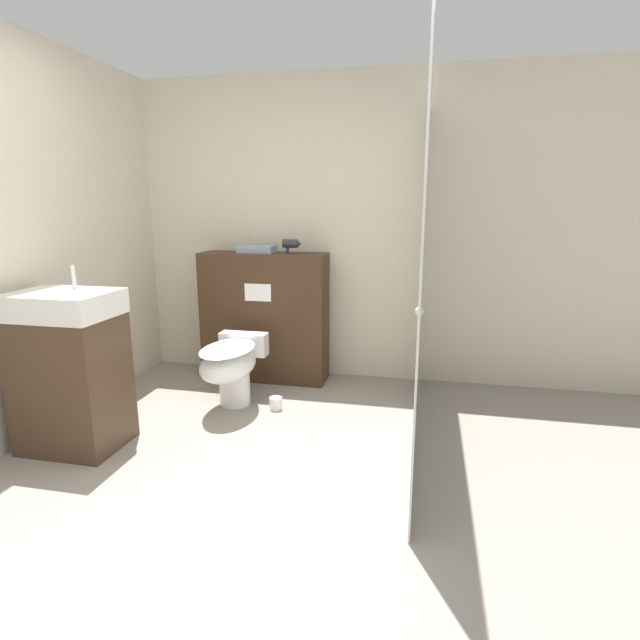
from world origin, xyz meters
TOP-DOWN VIEW (x-y plane):
  - ground_plane at (0.00, 0.00)m, footprint 12.00×12.00m
  - wall_back at (0.00, 2.33)m, footprint 8.00×0.06m
  - partition_panel at (-0.42, 2.07)m, footprint 1.05×0.32m
  - shower_glass at (0.88, 1.21)m, footprint 0.04×2.17m
  - toilet at (-0.47, 1.42)m, footprint 0.37×0.67m
  - sink_vanity at (-1.18, 0.64)m, footprint 0.58×0.45m
  - hair_drier at (-0.18, 2.08)m, footprint 0.15×0.07m
  - folded_towel at (-0.48, 2.09)m, footprint 0.30×0.18m
  - spare_toilet_roll at (-0.14, 1.43)m, footprint 0.09×0.09m

SIDE VIEW (x-z plane):
  - ground_plane at x=0.00m, z-range 0.00..0.00m
  - spare_toilet_roll at x=-0.14m, z-range 0.00..0.09m
  - toilet at x=-0.47m, z-range 0.07..0.57m
  - sink_vanity at x=-1.18m, z-range -0.07..1.04m
  - partition_panel at x=-0.42m, z-range 0.00..1.08m
  - shower_glass at x=0.88m, z-range 0.00..2.18m
  - folded_towel at x=-0.48m, z-range 1.08..1.13m
  - hair_drier at x=-0.18m, z-range 1.10..1.21m
  - wall_back at x=0.00m, z-range 0.00..2.50m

